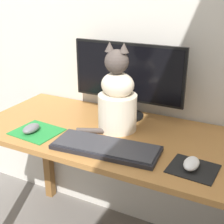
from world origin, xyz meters
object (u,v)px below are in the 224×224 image
keyboard (106,147)px  cat (117,99)px  monitor (128,77)px  computer_mouse_left (31,128)px  computer_mouse_right (191,164)px

keyboard → cat: bearing=98.5°
monitor → computer_mouse_left: size_ratio=6.02×
computer_mouse_left → computer_mouse_right: (0.73, 0.03, -0.00)m
computer_mouse_right → cat: cat is taller
computer_mouse_left → cat: 0.42m
monitor → keyboard: monitor is taller
keyboard → cat: cat is taller
keyboard → computer_mouse_right: (0.35, 0.02, 0.01)m
computer_mouse_right → cat: (-0.39, 0.19, 0.13)m
computer_mouse_right → keyboard: bearing=-177.4°
keyboard → cat: (-0.05, 0.20, 0.14)m
keyboard → computer_mouse_left: bearing=177.4°
keyboard → cat: 0.25m
computer_mouse_left → cat: bearing=32.8°
monitor → keyboard: bearing=-79.6°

